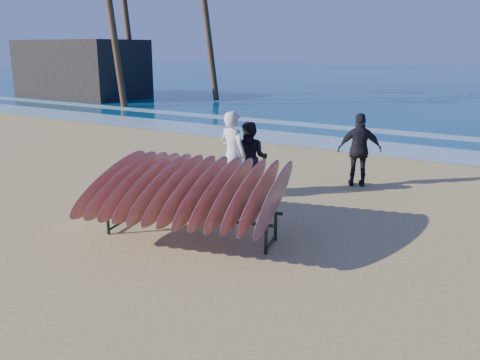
{
  "coord_description": "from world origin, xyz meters",
  "views": [
    {
      "loc": [
        4.84,
        -6.75,
        3.3
      ],
      "look_at": [
        0.0,
        0.8,
        0.95
      ],
      "focal_mm": 38.0,
      "sensor_mm": 36.0,
      "label": 1
    }
  ],
  "objects_px": {
    "surfboard_rack": "(190,189)",
    "building": "(82,69)",
    "person_dark_a": "(251,159)",
    "person_dark_b": "(360,150)",
    "person_white": "(233,155)"
  },
  "relations": [
    {
      "from": "surfboard_rack",
      "to": "building",
      "type": "height_order",
      "value": "building"
    },
    {
      "from": "surfboard_rack",
      "to": "person_dark_a",
      "type": "distance_m",
      "value": 2.98
    },
    {
      "from": "person_dark_a",
      "to": "building",
      "type": "relative_size",
      "value": 0.2
    },
    {
      "from": "building",
      "to": "person_dark_b",
      "type": "bearing_deg",
      "value": -26.7
    },
    {
      "from": "surfboard_rack",
      "to": "building",
      "type": "relative_size",
      "value": 0.44
    },
    {
      "from": "person_dark_b",
      "to": "building",
      "type": "xyz_separation_m",
      "value": [
        -23.83,
        11.98,
        1.0
      ]
    },
    {
      "from": "person_white",
      "to": "building",
      "type": "height_order",
      "value": "building"
    },
    {
      "from": "person_dark_a",
      "to": "building",
      "type": "xyz_separation_m",
      "value": [
        -22.0,
        14.05,
        1.05
      ]
    },
    {
      "from": "person_white",
      "to": "surfboard_rack",
      "type": "bearing_deg",
      "value": 116.69
    },
    {
      "from": "surfboard_rack",
      "to": "person_dark_a",
      "type": "bearing_deg",
      "value": 85.75
    },
    {
      "from": "person_dark_a",
      "to": "building",
      "type": "height_order",
      "value": "building"
    },
    {
      "from": "person_dark_a",
      "to": "person_dark_b",
      "type": "distance_m",
      "value": 2.76
    },
    {
      "from": "surfboard_rack",
      "to": "person_white",
      "type": "height_order",
      "value": "person_white"
    },
    {
      "from": "person_dark_a",
      "to": "building",
      "type": "bearing_deg",
      "value": 132.49
    },
    {
      "from": "person_white",
      "to": "person_dark_a",
      "type": "bearing_deg",
      "value": -109.66
    }
  ]
}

